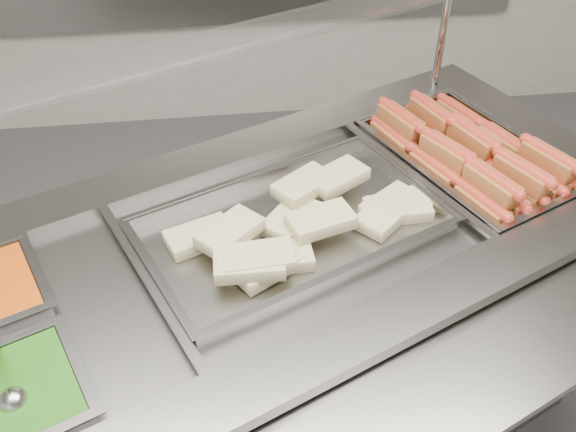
{
  "coord_description": "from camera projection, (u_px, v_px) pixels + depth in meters",
  "views": [
    {
      "loc": [
        -0.18,
        -0.93,
        2.03
      ],
      "look_at": [
        -0.02,
        0.3,
        1.0
      ],
      "focal_mm": 40.0,
      "sensor_mm": 36.0,
      "label": 1
    }
  ],
  "objects": [
    {
      "name": "pan_hotdogs",
      "position": [
        467.0,
        165.0,
        1.9
      ],
      "size": [
        0.58,
        0.69,
        0.11
      ],
      "color": "gray",
      "rests_on": "steam_counter"
    },
    {
      "name": "serving_spoon",
      "position": [
        10.0,
        392.0,
        1.23
      ],
      "size": [
        0.1,
        0.18,
        0.16
      ],
      "color": "#ACADB1",
      "rests_on": "pan_peas"
    },
    {
      "name": "tortilla_wraps",
      "position": [
        310.0,
        224.0,
        1.62
      ],
      "size": [
        0.71,
        0.45,
        0.08
      ],
      "color": "beige",
      "rests_on": "pan_wraps"
    },
    {
      "name": "sneeze_guard",
      "position": [
        216.0,
        48.0,
        1.51
      ],
      "size": [
        1.76,
        1.01,
        0.48
      ],
      "color": "silver",
      "rests_on": "steam_counter"
    },
    {
      "name": "tray_rail",
      "position": [
        409.0,
        407.0,
        1.27
      ],
      "size": [
        1.89,
        1.12,
        0.06
      ],
      "color": "gray",
      "rests_on": "steam_counter"
    },
    {
      "name": "steam_counter",
      "position": [
        273.0,
        353.0,
        1.92
      ],
      "size": [
        2.22,
        1.65,
        0.97
      ],
      "color": "gray",
      "rests_on": "ground"
    },
    {
      "name": "pan_wraps",
      "position": [
        292.0,
        230.0,
        1.65
      ],
      "size": [
        0.85,
        0.69,
        0.08
      ],
      "color": "gray",
      "rests_on": "steam_counter"
    },
    {
      "name": "hotdogs_in_buns",
      "position": [
        470.0,
        153.0,
        1.86
      ],
      "size": [
        0.51,
        0.63,
        0.13
      ],
      "color": "brown",
      "rests_on": "pan_hotdogs"
    },
    {
      "name": "pan_peas",
      "position": [
        0.0,
        414.0,
        1.25
      ],
      "size": [
        0.4,
        0.37,
        0.11
      ],
      "color": "gray",
      "rests_on": "steam_counter"
    }
  ]
}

